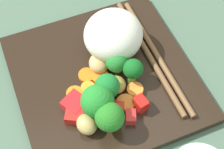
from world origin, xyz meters
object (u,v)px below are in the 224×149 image
(broccoli_floret_4, at_px, (116,61))
(square_plate, at_px, (104,78))
(chopstick_pair, at_px, (152,53))
(carrot_slice_2, at_px, (88,88))
(rice_mound, at_px, (113,35))

(broccoli_floret_4, bearing_deg, square_plate, -177.71)
(chopstick_pair, bearing_deg, broccoli_floret_4, 95.19)
(broccoli_floret_4, relative_size, chopstick_pair, 0.18)
(broccoli_floret_4, height_order, chopstick_pair, broccoli_floret_4)
(square_plate, height_order, carrot_slice_2, carrot_slice_2)
(rice_mound, relative_size, broccoli_floret_4, 2.17)
(rice_mound, relative_size, chopstick_pair, 0.40)
(rice_mound, xyz_separation_m, broccoli_floret_4, (-0.01, -0.04, -0.01))
(rice_mound, xyz_separation_m, chopstick_pair, (0.05, -0.04, -0.03))
(square_plate, xyz_separation_m, carrot_slice_2, (-0.03, -0.01, 0.01))
(square_plate, xyz_separation_m, rice_mound, (0.03, 0.04, 0.04))
(broccoli_floret_4, bearing_deg, chopstick_pair, 3.73)
(square_plate, relative_size, rice_mound, 2.84)
(carrot_slice_2, height_order, chopstick_pair, chopstick_pair)
(rice_mound, bearing_deg, broccoli_floret_4, -107.74)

